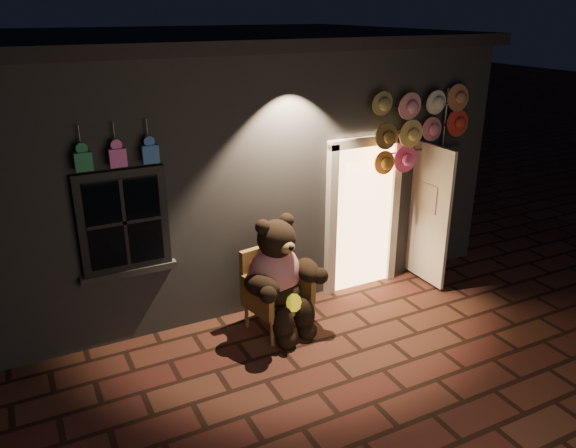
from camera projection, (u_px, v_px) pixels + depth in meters
ground at (332, 360)px, 6.46m from camera, size 60.00×60.00×0.00m
shop_building at (208, 143)px, 9.15m from camera, size 7.30×5.95×3.51m
wicker_armchair at (274, 289)px, 6.99m from camera, size 0.81×0.76×1.04m
teddy_bear at (279, 277)px, 6.81m from camera, size 1.09×0.94×1.52m
hat_rack at (418, 127)px, 7.57m from camera, size 1.61×0.22×2.78m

